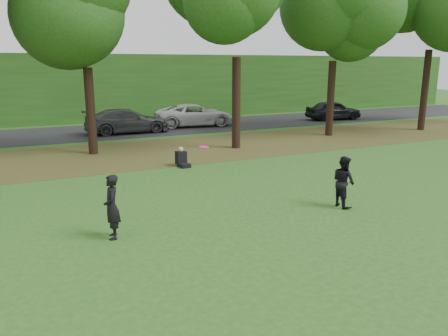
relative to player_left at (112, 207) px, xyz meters
name	(u,v)px	position (x,y,z in m)	size (l,w,h in m)	color
ground	(320,249)	(4.30, -2.80, -0.82)	(120.00, 120.00, 0.00)	#254F18
leaf_litter	(158,152)	(4.30, 10.20, -0.82)	(60.00, 7.00, 0.01)	#513B1D
street	(122,130)	(4.30, 18.20, -0.81)	(70.00, 7.00, 0.02)	black
far_hedge	(103,88)	(4.30, 24.20, 1.68)	(70.00, 3.00, 5.00)	#244A15
player_left	(112,207)	(0.00, 0.00, 0.00)	(0.60, 0.39, 1.64)	black
player_right	(344,182)	(6.90, -0.49, -0.03)	(0.77, 0.60, 1.58)	black
parked_cars	(139,119)	(5.25, 17.45, -0.06)	(37.08, 4.05, 1.54)	black
frisbee	(204,147)	(2.55, 0.13, 1.28)	(0.37, 0.37, 0.06)	#DD127A
seated_person	(182,159)	(4.29, 6.74, -0.51)	(0.49, 0.77, 0.83)	black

